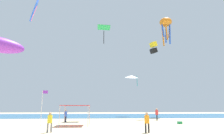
{
  "coord_description": "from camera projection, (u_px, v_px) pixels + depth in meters",
  "views": [
    {
      "loc": [
        -2.11,
        -19.6,
        2.1
      ],
      "look_at": [
        0.0,
        13.22,
        8.38
      ],
      "focal_mm": 30.98,
      "sensor_mm": 36.0,
      "label": 1
    }
  ],
  "objects": [
    {
      "name": "ocean_strip",
      "position": [
        108.0,
        116.0,
        46.9
      ],
      "size": [
        110.0,
        24.18,
        0.03
      ],
      "primitive_type": "cube",
      "color": "#28608C",
      "rests_on": "ground"
    },
    {
      "name": "ground",
      "position": [
        121.0,
        129.0,
        18.94
      ],
      "size": [
        110.0,
        110.0,
        0.1
      ],
      "primitive_type": "cube",
      "color": "beige"
    },
    {
      "name": "canopy_tent",
      "position": [
        76.0,
        106.0,
        22.29
      ],
      "size": [
        3.1,
        3.23,
        2.28
      ],
      "color": "#B2B2B7",
      "rests_on": "ground"
    },
    {
      "name": "kite_octopus_orange",
      "position": [
        166.0,
        24.0,
        47.32
      ],
      "size": [
        3.59,
        3.59,
        6.96
      ],
      "rotation": [
        0.0,
        0.0,
        0.25
      ],
      "color": "orange"
    },
    {
      "name": "banner_flag",
      "position": [
        42.0,
        105.0,
        21.68
      ],
      "size": [
        0.61,
        0.06,
        3.93
      ],
      "color": "silver",
      "rests_on": "ground"
    },
    {
      "name": "kite_box_yellow",
      "position": [
        153.0,
        48.0,
        37.93
      ],
      "size": [
        1.52,
        1.36,
        2.48
      ],
      "rotation": [
        0.0,
        0.0,
        1.86
      ],
      "color": "yellow"
    },
    {
      "name": "person_rightmost",
      "position": [
        50.0,
        120.0,
        16.14
      ],
      "size": [
        0.42,
        0.39,
        1.66
      ],
      "rotation": [
        0.0,
        0.0,
        3.54
      ],
      "color": "slate",
      "rests_on": "ground"
    },
    {
      "name": "cooler_box",
      "position": [
        180.0,
        123.0,
        23.98
      ],
      "size": [
        0.57,
        0.37,
        0.35
      ],
      "color": "#1E8C4C",
      "rests_on": "ground"
    },
    {
      "name": "person_near_tent",
      "position": [
        66.0,
        115.0,
        26.75
      ],
      "size": [
        0.41,
        0.44,
        1.74
      ],
      "rotation": [
        0.0,
        0.0,
        4.34
      ],
      "color": "#33384C",
      "rests_on": "ground"
    },
    {
      "name": "kite_diamond_green",
      "position": [
        104.0,
        28.0,
        35.36
      ],
      "size": [
        2.31,
        2.31,
        3.18
      ],
      "rotation": [
        0.0,
        0.0,
        4.72
      ],
      "color": "green"
    },
    {
      "name": "kite_delta_white",
      "position": [
        131.0,
        76.0,
        44.08
      ],
      "size": [
        3.18,
        3.22,
        2.78
      ],
      "rotation": [
        0.0,
        0.0,
        3.18
      ],
      "color": "white"
    },
    {
      "name": "person_central",
      "position": [
        147.0,
        121.0,
        15.97
      ],
      "size": [
        0.42,
        0.39,
        1.65
      ],
      "rotation": [
        0.0,
        0.0,
        0.36
      ],
      "color": "black",
      "rests_on": "ground"
    },
    {
      "name": "person_leftmost",
      "position": [
        157.0,
        113.0,
        30.44
      ],
      "size": [
        0.45,
        0.5,
        1.89
      ],
      "rotation": [
        0.0,
        0.0,
        1.37
      ],
      "color": "black",
      "rests_on": "ground"
    },
    {
      "name": "kite_parafoil_blue",
      "position": [
        34.0,
        10.0,
        28.52
      ],
      "size": [
        2.13,
        3.65,
        2.45
      ],
      "rotation": [
        0.0,
        0.0,
        2.12
      ],
      "color": "blue"
    }
  ]
}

